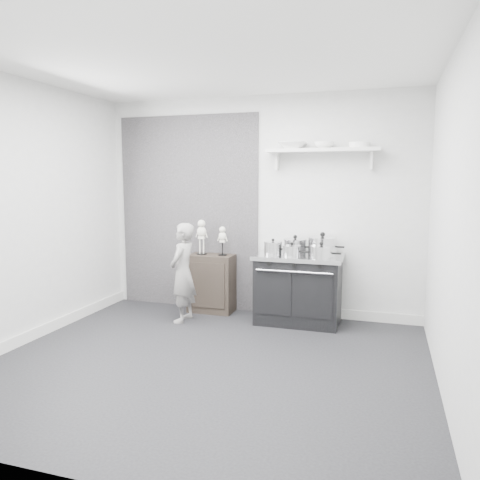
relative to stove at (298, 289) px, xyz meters
name	(u,v)px	position (x,y,z in m)	size (l,w,h in m)	color
ground	(207,363)	(-0.58, -1.48, -0.41)	(4.00, 4.00, 0.00)	black
room_shell	(202,184)	(-0.67, -1.33, 1.23)	(4.02, 3.62, 2.71)	#BABAB7
wall_shelf	(322,151)	(0.22, 0.20, 1.60)	(1.30, 0.26, 0.24)	silver
stove	(298,289)	(0.00, 0.00, 0.00)	(1.01, 0.63, 0.81)	black
side_cabinet	(212,283)	(-1.14, 0.13, -0.04)	(0.57, 0.33, 0.74)	black
child	(183,273)	(-1.32, -0.36, 0.18)	(0.43, 0.28, 1.18)	gray
pot_front_left	(273,248)	(-0.29, -0.08, 0.48)	(0.30, 0.21, 0.19)	silver
pot_back_left	(295,246)	(-0.07, 0.12, 0.49)	(0.36, 0.28, 0.22)	silver
pot_back_right	(322,245)	(0.25, 0.12, 0.51)	(0.42, 0.34, 0.26)	silver
pot_front_right	(321,252)	(0.28, -0.18, 0.48)	(0.35, 0.26, 0.19)	silver
pot_front_center	(292,251)	(-0.06, -0.13, 0.47)	(0.30, 0.21, 0.16)	silver
skeleton_full	(202,234)	(-1.27, 0.13, 0.58)	(0.14, 0.09, 0.51)	beige
skeleton_torso	(222,239)	(-0.99, 0.13, 0.54)	(0.12, 0.08, 0.42)	beige
bowl_large	(292,145)	(-0.13, 0.19, 1.67)	(0.33, 0.33, 0.08)	white
bowl_small	(324,145)	(0.23, 0.19, 1.67)	(0.23, 0.23, 0.07)	white
plate_stack	(359,145)	(0.63, 0.19, 1.66)	(0.24, 0.24, 0.06)	white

